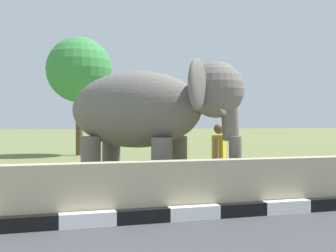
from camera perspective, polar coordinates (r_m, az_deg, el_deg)
The scene contains 4 objects.
barrier_parapet at distance 7.34m, azimuth -3.20°, elevation -8.72°, with size 28.00×0.36×1.00m, color tan.
elephant at distance 9.20m, azimuth -2.54°, elevation 1.98°, with size 3.92×3.70×2.93m.
person_handler at distance 9.16m, azimuth 6.94°, elevation -4.21°, with size 0.42×0.56×1.66m.
tree_distant at distance 22.19m, azimuth -11.97°, elevation 7.40°, with size 3.35×3.35×6.07m.
Camera 1 is at (0.35, -3.10, 1.67)m, focal length 44.90 mm.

